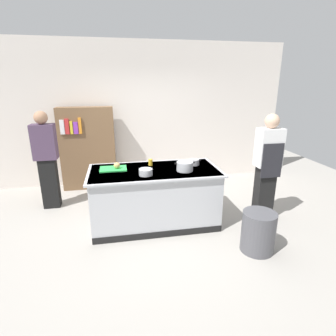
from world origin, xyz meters
The scene contains 13 objects.
ground_plane centered at (0.00, 0.00, 0.00)m, with size 10.00×10.00×0.00m, color #9E9991.
back_wall centered at (0.00, 2.10, 1.50)m, with size 6.40×0.12×3.00m, color silver.
counter_island centered at (0.00, 0.00, 0.47)m, with size 1.98×0.98×0.90m.
cutting_board centered at (-0.61, 0.13, 0.91)m, with size 0.40×0.28×0.02m, color green.
onion centered at (-0.55, 0.11, 0.97)m, with size 0.10×0.10×0.10m, color tan.
stock_pot centered at (0.44, -0.13, 0.97)m, with size 0.31×0.25×0.14m.
sauce_pan centered at (0.66, 0.13, 0.95)m, with size 0.23×0.16×0.09m.
mixing_bowl centered at (-0.15, -0.22, 0.95)m, with size 0.19×0.19×0.09m, color #B7BABF.
juice_cup centered at (-0.03, 0.24, 0.95)m, with size 0.07×0.07×0.10m, color yellow.
trash_bin centered at (1.24, -0.99, 0.28)m, with size 0.44×0.44×0.56m, color #4C4C51.
person_chef centered at (1.78, -0.15, 0.91)m, with size 0.38×0.25×1.72m.
person_guest centered at (-1.75, 0.95, 0.91)m, with size 0.38×0.24×1.72m.
bookshelf centered at (-1.13, 1.80, 0.85)m, with size 1.10×0.31×1.70m.
Camera 1 is at (-0.52, -3.83, 2.16)m, focal length 28.70 mm.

